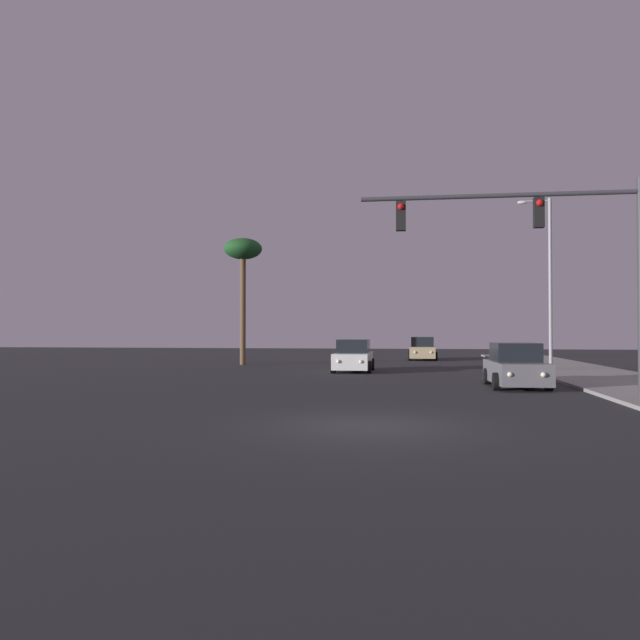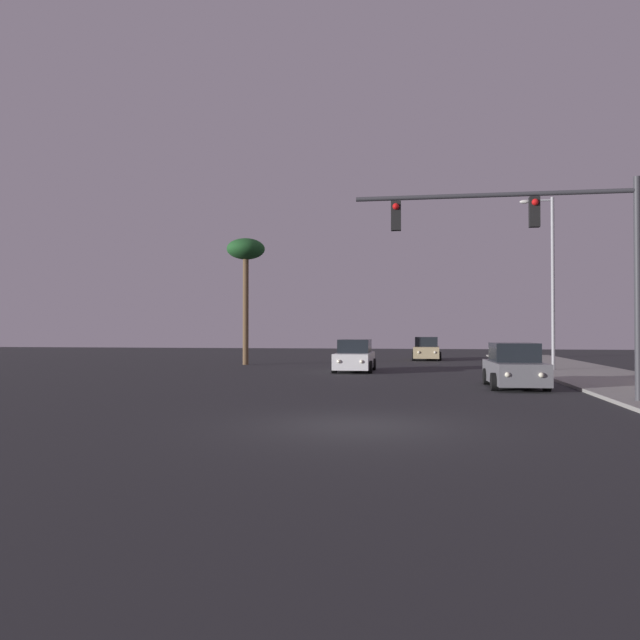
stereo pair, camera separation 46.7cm
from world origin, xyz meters
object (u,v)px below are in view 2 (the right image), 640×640
Objects in this scene: traffic_light_mast at (550,242)px; palm_tree_mid at (246,255)px; car_white at (355,357)px; car_grey at (515,367)px; car_tan at (426,350)px; street_lamp at (550,274)px.

palm_tree_mid is (-14.60, 18.79, 2.12)m from traffic_light_mast.
car_white and car_grey have the same top height.
car_white is at bearing 75.33° from car_tan.
street_lamp reaches higher than traffic_light_mast.
car_white is at bearing -172.21° from street_lamp.
palm_tree_mid is at bearing -45.70° from car_grey.
car_white is 10.71m from car_grey.
car_tan is 1.00× the size of car_grey.
street_lamp is at bearing -171.61° from car_white.
street_lamp reaches higher than car_white.
traffic_light_mast is at bearing -52.15° from palm_tree_mid.
car_tan is at bearing -84.19° from car_grey.
car_white is at bearing -52.03° from car_grey.
traffic_light_mast reaches higher than car_grey.
car_grey is 0.52× the size of traffic_light_mast.
car_grey is at bearing 93.18° from traffic_light_mast.
traffic_light_mast is 0.92× the size of street_lamp.
street_lamp is (3.23, 9.59, 4.36)m from car_grey.
traffic_light_mast reaches higher than car_white.
palm_tree_mid is at bearing 127.85° from traffic_light_mast.
car_white is 11.10m from street_lamp.
palm_tree_mid reaches higher than car_tan.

